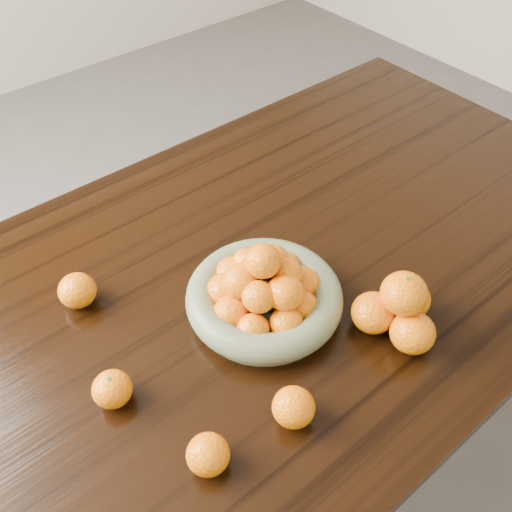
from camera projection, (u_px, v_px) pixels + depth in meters
ground at (239, 456)px, 1.69m from camera, size 5.00×5.00×0.00m
dining_table at (233, 317)px, 1.22m from camera, size 2.00×1.00×0.75m
fruit_bowl at (264, 293)px, 1.09m from camera, size 0.30×0.30×0.16m
orange_pyramid at (400, 309)px, 1.05m from camera, size 0.16×0.16×0.14m
loose_orange_0 at (112, 389)px, 0.96m from camera, size 0.07×0.07×0.06m
loose_orange_1 at (208, 454)px, 0.88m from camera, size 0.07×0.07×0.06m
loose_orange_2 at (294, 407)px, 0.93m from camera, size 0.07×0.07×0.07m
loose_orange_3 at (77, 290)px, 1.11m from camera, size 0.07×0.07×0.07m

